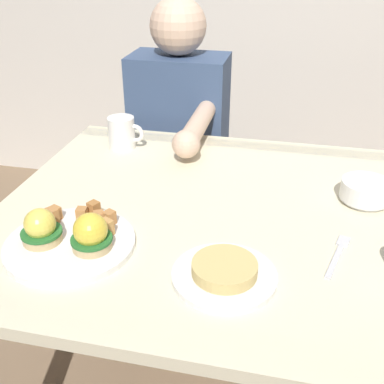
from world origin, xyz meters
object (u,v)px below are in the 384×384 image
diner_person (179,140)px  coffee_mug (122,132)px  side_plate (224,273)px  dining_table (248,250)px  fork (338,254)px  fruit_bowl (366,191)px  eggs_benedict_plate (70,237)px

diner_person → coffee_mug: bearing=-108.0°
side_plate → dining_table: bearing=84.5°
coffee_mug → fork: bearing=-34.5°
dining_table → coffee_mug: size_ratio=10.77×
dining_table → diner_person: (-0.33, 0.60, 0.02)m
fork → diner_person: size_ratio=0.14×
fruit_bowl → diner_person: bearing=140.4°
eggs_benedict_plate → fork: (0.54, 0.09, -0.02)m
fork → fruit_bowl: bearing=73.1°
dining_table → fork: bearing=-32.4°
coffee_mug → eggs_benedict_plate: bearing=-82.0°
coffee_mug → side_plate: 0.68m
fork → dining_table: bearing=147.6°
fork → side_plate: side_plate is taller
fork → diner_person: diner_person is taller
dining_table → eggs_benedict_plate: 0.43m
dining_table → side_plate: (-0.02, -0.25, 0.12)m
side_plate → diner_person: size_ratio=0.18×
fruit_bowl → side_plate: fruit_bowl is taller
dining_table → coffee_mug: 0.54m
dining_table → fruit_bowl: (0.26, 0.11, 0.14)m
eggs_benedict_plate → fruit_bowl: size_ratio=2.25×
dining_table → diner_person: 0.68m
dining_table → side_plate: size_ratio=6.00×
eggs_benedict_plate → side_plate: bearing=-5.4°
eggs_benedict_plate → side_plate: size_ratio=1.35×
fruit_bowl → side_plate: size_ratio=0.60×
eggs_benedict_plate → diner_person: diner_person is taller
fork → side_plate: bearing=-149.8°
side_plate → fork: bearing=30.2°
fork → diner_person: 0.89m
diner_person → fork: bearing=-54.4°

